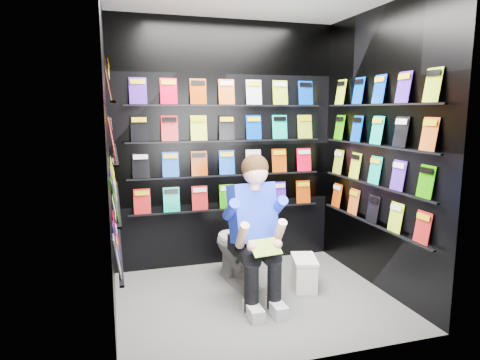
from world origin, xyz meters
name	(u,v)px	position (x,y,z in m)	size (l,w,h in m)	color
floor	(255,299)	(0.00, 0.00, 0.00)	(2.40, 2.40, 0.00)	slate
wall_back	(226,145)	(0.00, 1.00, 1.30)	(2.40, 0.04, 2.60)	black
wall_front	(308,170)	(0.00, -1.00, 1.30)	(2.40, 0.04, 2.60)	black
wall_left	(108,159)	(-1.20, 0.00, 1.30)	(0.04, 2.00, 2.60)	black
wall_right	(379,151)	(1.20, 0.00, 1.30)	(0.04, 2.00, 2.60)	black
comics_back	(227,145)	(0.00, 0.97, 1.31)	(2.10, 0.06, 1.37)	red
comics_left	(112,159)	(-1.17, 0.00, 1.31)	(0.06, 1.70, 1.37)	red
comics_right	(376,150)	(1.17, 0.00, 1.31)	(0.06, 1.70, 1.37)	red
toilet	(239,245)	(-0.02, 0.43, 0.37)	(0.42, 0.75, 0.73)	white
longbox	(304,274)	(0.53, 0.11, 0.13)	(0.20, 0.36, 0.27)	white
longbox_lid	(305,259)	(0.53, 0.11, 0.28)	(0.21, 0.38, 0.03)	white
reader	(252,214)	(-0.02, 0.05, 0.77)	(0.52, 0.77, 1.41)	#152CCC
held_comic	(265,247)	(-0.02, -0.30, 0.58)	(0.25, 0.01, 0.17)	green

